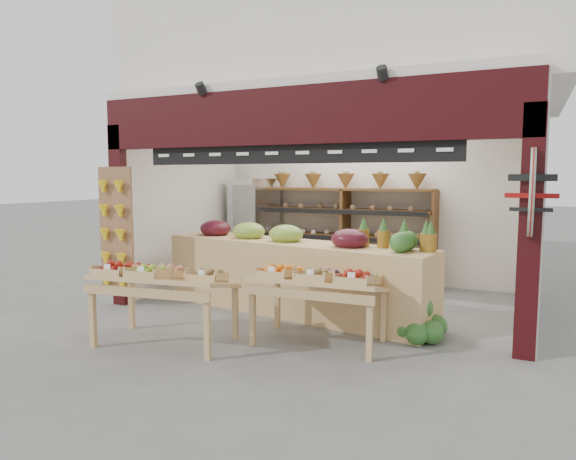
# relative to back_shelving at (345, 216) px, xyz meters

# --- Properties ---
(ground) EXTENTS (60.00, 60.00, 0.00)m
(ground) POSITION_rel_back_shelving_xyz_m (0.24, -1.94, -1.20)
(ground) COLOR slate
(ground) RESTS_ON ground
(shop_structure) EXTENTS (6.36, 5.12, 5.40)m
(shop_structure) POSITION_rel_back_shelving_xyz_m (0.24, -0.32, 2.72)
(shop_structure) COLOR white
(shop_structure) RESTS_ON ground
(banana_board) EXTENTS (0.60, 0.15, 1.80)m
(banana_board) POSITION_rel_back_shelving_xyz_m (-2.49, -3.11, -0.09)
(banana_board) COLOR #976845
(banana_board) RESTS_ON ground
(gift_sign) EXTENTS (0.04, 0.93, 0.92)m
(gift_sign) POSITION_rel_back_shelving_xyz_m (2.99, -3.08, 0.55)
(gift_sign) COLOR #AFDCC8
(gift_sign) RESTS_ON ground
(back_shelving) EXTENTS (3.20, 0.53, 1.96)m
(back_shelving) POSITION_rel_back_shelving_xyz_m (0.00, 0.00, 0.00)
(back_shelving) COLOR brown
(back_shelving) RESTS_ON ground
(refrigerator) EXTENTS (0.92, 0.92, 1.87)m
(refrigerator) POSITION_rel_back_shelving_xyz_m (-1.83, -0.10, -0.27)
(refrigerator) COLOR silver
(refrigerator) RESTS_ON ground
(cardboard_stack) EXTENTS (1.05, 0.83, 0.68)m
(cardboard_stack) POSITION_rel_back_shelving_xyz_m (-0.83, -1.41, -0.95)
(cardboard_stack) COLOR beige
(cardboard_stack) RESTS_ON ground
(mid_counter) EXTENTS (4.10, 1.47, 1.24)m
(mid_counter) POSITION_rel_back_shelving_xyz_m (0.01, -2.35, -0.65)
(mid_counter) COLOR tan
(mid_counter) RESTS_ON ground
(display_table_left) EXTENTS (1.63, 1.05, 0.98)m
(display_table_left) POSITION_rel_back_shelving_xyz_m (-0.85, -4.16, -0.45)
(display_table_left) COLOR tan
(display_table_left) RESTS_ON ground
(display_table_right) EXTENTS (1.50, 0.88, 0.95)m
(display_table_right) POSITION_rel_back_shelving_xyz_m (0.85, -3.44, -0.46)
(display_table_right) COLOR tan
(display_table_right) RESTS_ON ground
(watermelon_pile) EXTENTS (0.66, 0.68, 0.52)m
(watermelon_pile) POSITION_rel_back_shelving_xyz_m (1.84, -2.80, -1.01)
(watermelon_pile) COLOR #1A4717
(watermelon_pile) RESTS_ON ground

